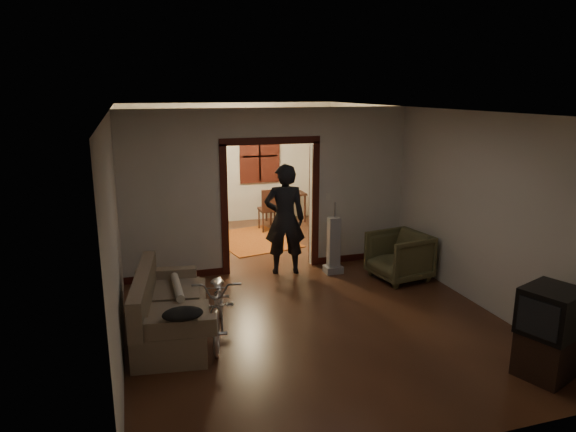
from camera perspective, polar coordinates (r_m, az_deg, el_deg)
name	(u,v)px	position (r m, az deg, el deg)	size (l,w,h in m)	color
floor	(283,282)	(8.52, -0.61, -7.39)	(5.00, 8.50, 0.01)	#351B11
ceiling	(282,109)	(7.94, -0.66, 11.78)	(5.00, 8.50, 0.01)	white
wall_back	(230,163)	(12.19, -6.42, 5.83)	(5.00, 0.02, 2.80)	beige
wall_left	(116,210)	(7.79, -18.53, 0.62)	(0.02, 8.50, 2.80)	beige
wall_right	(421,190)	(9.14, 14.57, 2.77)	(0.02, 8.50, 2.80)	beige
partition_wall	(270,191)	(8.82, -2.04, 2.83)	(5.00, 0.14, 2.80)	beige
door_casing	(270,208)	(8.88, -2.02, 0.93)	(1.74, 0.20, 2.32)	#35110C
far_window	(260,156)	(12.28, -3.18, 6.66)	(0.98, 0.06, 1.28)	black
chandelier	(246,128)	(10.38, -4.68, 9.75)	(0.24, 0.24, 0.24)	#FFE0A5
light_switch	(328,196)	(9.11, 4.48, 2.18)	(0.08, 0.01, 0.12)	silver
sofa	(172,303)	(6.81, -12.76, -9.42)	(0.85, 1.89, 0.87)	brown
rolled_paper	(177,287)	(7.06, -12.20, -7.71)	(0.11, 0.11, 0.86)	beige
jacket	(183,314)	(5.89, -11.62, -10.60)	(0.45, 0.34, 0.13)	black
bicycle	(219,302)	(6.72, -7.69, -9.50)	(0.58, 1.68, 0.88)	silver
armchair	(399,256)	(8.75, 12.25, -4.38)	(0.85, 0.87, 0.79)	#4D492B
tv_stand	(546,354)	(6.51, 26.73, -13.56)	(0.56, 0.51, 0.51)	black
crt_tv	(552,311)	(6.30, 27.24, -9.37)	(0.59, 0.53, 0.51)	black
vacuum	(334,245)	(8.84, 5.10, -3.26)	(0.30, 0.24, 0.99)	gray
person	(285,219)	(8.69, -0.37, -0.38)	(0.69, 0.45, 1.90)	black
oriental_rug	(253,240)	(10.84, -3.95, -2.67)	(1.47, 1.93, 0.01)	maroon
locker	(183,189)	(11.50, -11.60, 2.96)	(0.97, 0.54, 1.93)	#21341F
globe	(181,145)	(11.36, -11.84, 7.78)	(0.25, 0.25, 0.25)	#1E5972
desk	(286,208)	(12.26, -0.28, 0.94)	(0.93, 0.52, 0.69)	black
desk_chair	(269,209)	(11.46, -2.14, 0.73)	(0.43, 0.43, 0.97)	black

